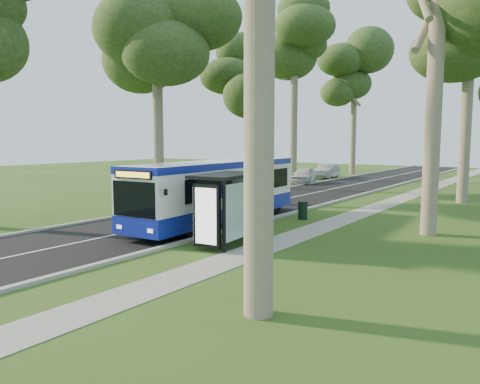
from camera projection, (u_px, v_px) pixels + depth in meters
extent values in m
plane|color=#2D4A17|center=(205.00, 238.00, 19.52)|extent=(120.00, 120.00, 0.00)
cube|color=black|center=(262.00, 204.00, 29.66)|extent=(7.00, 100.00, 0.02)
cube|color=#9E9B93|center=(312.00, 208.00, 27.66)|extent=(0.25, 100.00, 0.12)
cube|color=#9E9B93|center=(218.00, 199.00, 31.64)|extent=(0.25, 100.00, 0.12)
cube|color=white|center=(262.00, 204.00, 29.65)|extent=(0.12, 100.00, 0.00)
cube|color=gray|center=(361.00, 213.00, 25.96)|extent=(1.50, 100.00, 0.02)
cube|color=white|center=(218.00, 189.00, 22.69)|extent=(3.06, 11.52, 2.71)
cube|color=#101C93|center=(218.00, 209.00, 22.79)|extent=(3.09, 11.55, 0.76)
cube|color=#101C93|center=(218.00, 164.00, 22.55)|extent=(3.09, 11.55, 0.30)
cube|color=black|center=(127.00, 199.00, 18.01)|extent=(2.14, 0.18, 1.38)
cube|color=yellow|center=(126.00, 174.00, 17.88)|extent=(1.71, 0.12, 0.21)
cube|color=black|center=(130.00, 232.00, 18.22)|extent=(2.28, 0.26, 0.28)
cylinder|color=black|center=(150.00, 221.00, 20.56)|extent=(0.32, 1.00, 0.99)
cylinder|color=black|center=(187.00, 226.00, 19.35)|extent=(0.32, 1.00, 0.99)
cylinder|color=black|center=(239.00, 204.00, 26.13)|extent=(0.32, 1.00, 0.99)
cylinder|color=black|center=(272.00, 207.00, 24.92)|extent=(0.32, 1.00, 0.99)
cylinder|color=gray|center=(224.00, 209.00, 19.48)|extent=(0.08, 0.08, 2.38)
cube|color=navy|center=(224.00, 189.00, 19.39)|extent=(0.06, 0.34, 0.59)
cylinder|color=yellow|center=(223.00, 185.00, 19.39)|extent=(0.03, 0.21, 0.21)
cube|color=white|center=(224.00, 205.00, 19.46)|extent=(0.07, 0.29, 0.38)
cube|color=black|center=(220.00, 217.00, 16.78)|extent=(0.12, 0.12, 2.63)
cube|color=black|center=(260.00, 208.00, 18.98)|extent=(0.12, 0.12, 2.63)
cube|color=black|center=(227.00, 175.00, 18.10)|extent=(2.06, 3.37, 0.13)
cube|color=silver|center=(243.00, 209.00, 17.82)|extent=(0.31, 2.68, 2.11)
cube|color=black|center=(204.00, 216.00, 17.05)|extent=(1.12, 0.28, 2.32)
cube|color=white|center=(202.00, 216.00, 16.98)|extent=(0.89, 0.11, 2.05)
cube|color=black|center=(239.00, 231.00, 18.43)|extent=(0.59, 1.93, 0.06)
cylinder|color=black|center=(303.00, 211.00, 23.98)|extent=(0.48, 0.48, 0.86)
cylinder|color=black|center=(303.00, 202.00, 23.93)|extent=(0.52, 0.52, 0.05)
imported|color=silver|center=(304.00, 175.00, 43.68)|extent=(2.79, 4.75, 1.52)
imported|color=#9DA0A4|center=(327.00, 171.00, 49.67)|extent=(2.15, 4.77, 1.52)
cylinder|color=#7A6B56|center=(158.00, 116.00, 31.37)|extent=(0.68, 0.68, 11.36)
ellipsoid|color=#203C17|center=(156.00, 23.00, 30.70)|extent=(5.20, 5.20, 7.79)
cylinder|color=#7A6B56|center=(257.00, 132.00, 38.78)|extent=(0.63, 0.63, 9.47)
ellipsoid|color=#203C17|center=(258.00, 70.00, 38.22)|extent=(5.20, 5.20, 6.49)
cylinder|color=#7A6B56|center=(294.00, 112.00, 47.83)|extent=(0.75, 0.75, 13.75)
ellipsoid|color=#203C17|center=(295.00, 39.00, 47.01)|extent=(5.20, 5.20, 9.43)
cylinder|color=#7A6B56|center=(353.00, 127.00, 54.70)|extent=(0.68, 0.68, 11.11)
ellipsoid|color=#203C17|center=(355.00, 76.00, 54.05)|extent=(5.20, 5.20, 7.62)
cylinder|color=#7A6B56|center=(259.00, 64.00, 10.29)|extent=(0.69, 0.69, 11.47)
cylinder|color=#7A6B56|center=(434.00, 109.00, 19.55)|extent=(0.67, 0.67, 10.73)
cylinder|color=#7A6B56|center=(466.00, 112.00, 29.67)|extent=(0.69, 0.69, 11.68)
ellipsoid|color=#203C17|center=(472.00, 11.00, 28.98)|extent=(5.20, 5.20, 8.01)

